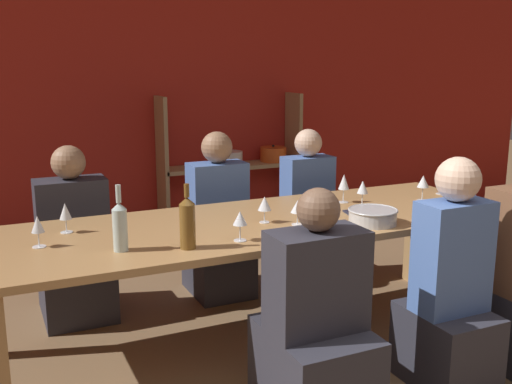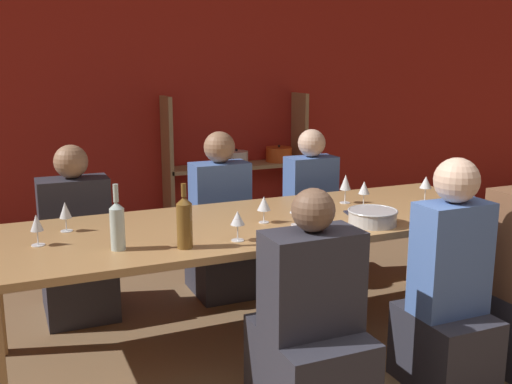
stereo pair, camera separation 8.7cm
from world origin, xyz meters
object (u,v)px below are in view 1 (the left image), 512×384
object	(u,v)px
mixing_bowl	(373,216)
person_near_c	(315,341)
wine_glass_empty_a	(363,188)
wine_glass_empty_d	(298,207)
wine_glass_red_d	(265,204)
person_far_c	(218,235)
shelf_unit	(234,189)
wine_bottle_dark	(120,225)
wine_bottle_green	(187,222)
dining_table	(263,231)
wine_glass_red_b	(240,219)
person_near_a	(449,302)
cell_phone	(352,213)
wine_glass_red_c	(65,212)
wine_glass_empty_c	(441,176)
wine_glass_white_a	(344,183)
wine_glass_empty_b	(38,225)
person_far_b	(307,223)
person_far_a	(75,256)
wine_glass_red_a	(423,182)

from	to	relation	value
mixing_bowl	person_near_c	xyz separation A→B (m)	(-0.68, -0.53, -0.40)
wine_glass_empty_a	wine_glass_empty_d	distance (m)	0.63
wine_glass_red_d	person_far_c	xyz separation A→B (m)	(0.05, 0.89, -0.43)
shelf_unit	wine_bottle_dark	size ratio (longest dim) A/B	4.13
mixing_bowl	wine_glass_empty_a	distance (m)	0.43
wine_bottle_green	person_far_c	size ratio (longest dim) A/B	0.28
wine_glass_red_d	dining_table	bearing A→B (deg)	73.13
shelf_unit	person_far_c	xyz separation A→B (m)	(-0.64, -1.23, -0.05)
wine_glass_red_b	person_near_a	bearing A→B (deg)	-30.08
shelf_unit	wine_glass_red_b	size ratio (longest dim) A/B	8.64
wine_glass_empty_a	cell_phone	distance (m)	0.25
shelf_unit	person_far_c	distance (m)	1.38
mixing_bowl	wine_glass_red_d	distance (m)	0.63
wine_bottle_green	wine_bottle_dark	size ratio (longest dim) A/B	0.99
wine_glass_red_c	dining_table	bearing A→B (deg)	-11.15
wine_glass_empty_c	person_far_c	xyz separation A→B (m)	(-1.40, 0.72, -0.45)
wine_glass_red_b	wine_bottle_green	bearing A→B (deg)	-178.17
wine_bottle_dark	wine_glass_red_c	world-z (taller)	wine_bottle_dark
person_near_c	mixing_bowl	bearing A→B (deg)	37.74
wine_glass_white_a	person_near_c	xyz separation A→B (m)	(-0.82, -1.05, -0.49)
shelf_unit	wine_bottle_dark	xyz separation A→B (m)	(-1.56, -2.29, 0.40)
wine_glass_empty_b	wine_glass_empty_c	size ratio (longest dim) A/B	0.90
wine_bottle_dark	wine_glass_red_b	bearing A→B (deg)	-8.91
mixing_bowl	wine_glass_red_c	xyz separation A→B (m)	(-1.63, 0.55, 0.07)
wine_glass_red_d	person_far_c	distance (m)	0.99
wine_bottle_dark	wine_glass_empty_a	xyz separation A→B (m)	(1.61, 0.27, -0.01)
wine_glass_red_b	wine_glass_red_c	xyz separation A→B (m)	(-0.80, 0.54, -0.00)
wine_bottle_green	wine_glass_red_b	distance (m)	0.29
wine_glass_empty_b	person_far_b	bearing A→B (deg)	22.61
wine_glass_empty_d	cell_phone	bearing A→B (deg)	10.17
wine_glass_red_b	wine_glass_empty_d	world-z (taller)	wine_glass_red_b
person_far_a	mixing_bowl	bearing A→B (deg)	141.59
mixing_bowl	wine_glass_red_b	distance (m)	0.83
shelf_unit	wine_glass_red_a	world-z (taller)	shelf_unit
shelf_unit	wine_glass_red_d	distance (m)	2.26
person_near_c	person_far_a	bearing A→B (deg)	115.78
wine_glass_red_b	wine_glass_empty_c	size ratio (longest dim) A/B	0.89
dining_table	wine_glass_red_a	world-z (taller)	wine_glass_red_a
wine_glass_red_b	wine_glass_white_a	size ratio (longest dim) A/B	0.84
wine_bottle_dark	person_near_a	distance (m)	1.72
cell_phone	wine_glass_empty_c	bearing A→B (deg)	13.84
wine_glass_empty_c	wine_glass_empty_d	distance (m)	1.34
wine_bottle_green	person_far_b	xyz separation A→B (m)	(1.36, 1.18, -0.46)
shelf_unit	person_far_b	xyz separation A→B (m)	(0.11, -1.21, -0.05)
person_near_a	person_far_c	distance (m)	1.81
wine_glass_red_b	wine_glass_empty_c	xyz separation A→B (m)	(1.73, 0.44, 0.01)
dining_table	person_far_c	size ratio (longest dim) A/B	2.62
cell_phone	wine_bottle_green	bearing A→B (deg)	-168.43
dining_table	person_near_c	world-z (taller)	person_near_c
mixing_bowl	wine_bottle_green	xyz separation A→B (m)	(-1.11, 0.00, 0.09)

